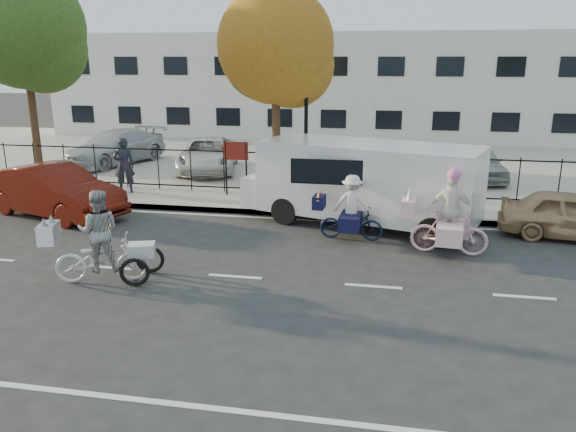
% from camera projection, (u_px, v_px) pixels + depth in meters
% --- Properties ---
extents(ground, '(120.00, 120.00, 0.00)m').
position_uv_depth(ground, '(235.00, 277.00, 12.28)').
color(ground, '#333334').
extents(road_markings, '(60.00, 9.52, 0.01)m').
position_uv_depth(road_markings, '(235.00, 277.00, 12.28)').
color(road_markings, silver).
rests_on(road_markings, ground).
extents(curb, '(60.00, 0.10, 0.15)m').
position_uv_depth(curb, '(280.00, 213.00, 17.04)').
color(curb, '#A8A399').
rests_on(curb, ground).
extents(sidewalk, '(60.00, 2.20, 0.15)m').
position_uv_depth(sidewalk, '(287.00, 205.00, 18.03)').
color(sidewalk, '#A8A399').
rests_on(sidewalk, ground).
extents(parking_lot, '(60.00, 15.60, 0.15)m').
position_uv_depth(parking_lot, '(322.00, 158.00, 26.45)').
color(parking_lot, '#A8A399').
rests_on(parking_lot, ground).
extents(iron_fence, '(58.00, 0.06, 1.50)m').
position_uv_depth(iron_fence, '(293.00, 173.00, 18.85)').
color(iron_fence, black).
rests_on(iron_fence, sidewalk).
extents(building, '(34.00, 10.00, 6.00)m').
position_uv_depth(building, '(342.00, 85.00, 35.12)').
color(building, silver).
rests_on(building, ground).
extents(lamppost, '(0.36, 0.36, 4.33)m').
position_uv_depth(lamppost, '(306.00, 107.00, 17.78)').
color(lamppost, black).
rests_on(lamppost, sidewalk).
extents(street_sign, '(0.85, 0.06, 1.80)m').
position_uv_depth(street_sign, '(236.00, 158.00, 18.66)').
color(street_sign, black).
rests_on(street_sign, sidewalk).
extents(zebra_trike, '(2.34, 1.42, 2.01)m').
position_uv_depth(zebra_trike, '(101.00, 247.00, 11.83)').
color(zebra_trike, silver).
rests_on(zebra_trike, ground).
extents(unicorn_bike, '(2.13, 1.49, 2.13)m').
position_uv_depth(unicorn_bike, '(448.00, 223.00, 13.50)').
color(unicorn_bike, beige).
rests_on(unicorn_bike, ground).
extents(bull_bike, '(1.87, 1.28, 1.73)m').
position_uv_depth(bull_bike, '(351.00, 214.00, 14.65)').
color(bull_bike, black).
rests_on(bull_bike, ground).
extents(white_van, '(7.11, 3.96, 2.35)m').
position_uv_depth(white_van, '(364.00, 181.00, 15.74)').
color(white_van, white).
rests_on(white_van, ground).
extents(red_sedan, '(4.95, 3.13, 1.54)m').
position_uv_depth(red_sedan, '(55.00, 191.00, 16.84)').
color(red_sedan, '#501109').
rests_on(red_sedan, ground).
extents(gold_sedan, '(3.96, 2.14, 1.28)m').
position_uv_depth(gold_sedan, '(574.00, 215.00, 14.71)').
color(gold_sedan, tan).
rests_on(gold_sedan, ground).
extents(pedestrian, '(0.83, 0.72, 1.90)m').
position_uv_depth(pedestrian, '(124.00, 165.00, 19.08)').
color(pedestrian, black).
rests_on(pedestrian, sidewalk).
extents(lot_car_a, '(3.48, 5.40, 1.45)m').
position_uv_depth(lot_car_a, '(115.00, 147.00, 24.42)').
color(lot_car_a, '#B5B8BD').
rests_on(lot_car_a, parking_lot).
extents(lot_car_b, '(3.19, 5.16, 1.33)m').
position_uv_depth(lot_car_b, '(208.00, 155.00, 22.91)').
color(lot_car_b, silver).
rests_on(lot_car_b, parking_lot).
extents(lot_car_c, '(2.74, 4.49, 1.40)m').
position_uv_depth(lot_car_c, '(354.00, 162.00, 21.11)').
color(lot_car_c, '#474A4E').
rests_on(lot_car_c, parking_lot).
extents(lot_car_d, '(2.08, 3.94, 1.28)m').
position_uv_depth(lot_car_d, '(478.00, 163.00, 21.27)').
color(lot_car_d, '#95989B').
rests_on(lot_car_d, parking_lot).
extents(tree_west, '(4.24, 4.24, 7.78)m').
position_uv_depth(tree_west, '(28.00, 33.00, 19.41)').
color(tree_west, '#442D1D').
rests_on(tree_west, ground).
extents(tree_mid, '(3.76, 3.76, 6.90)m').
position_uv_depth(tree_mid, '(280.00, 51.00, 18.01)').
color(tree_mid, '#442D1D').
rests_on(tree_mid, ground).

